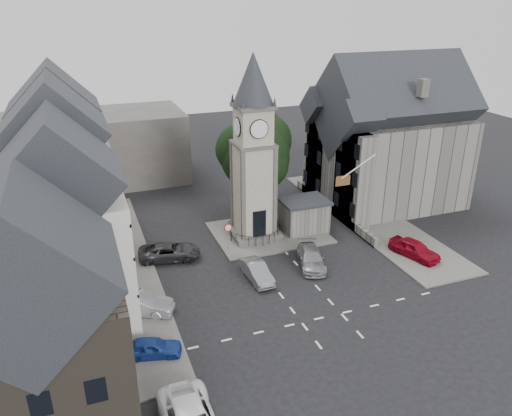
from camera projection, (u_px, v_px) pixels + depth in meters
name	position (u px, v px, depth m)	size (l,w,h in m)	color
ground	(289.00, 279.00, 38.81)	(120.00, 120.00, 0.00)	black
pavement_west	(116.00, 270.00, 39.93)	(6.00, 30.00, 0.14)	#595651
pavement_east	(367.00, 216.00, 49.53)	(6.00, 26.00, 0.14)	#595651
central_island	(269.00, 232.00, 46.15)	(10.00, 8.00, 0.16)	#595651
road_markings	(322.00, 318.00, 34.07)	(20.00, 8.00, 0.01)	silver
clock_tower	(253.00, 150.00, 42.50)	(4.86, 4.86, 16.25)	#4C4944
stone_shelter	(304.00, 215.00, 46.20)	(4.30, 3.30, 3.08)	#595752
town_tree	(255.00, 146.00, 47.91)	(7.20, 7.20, 10.80)	black
warning_sign_post	(228.00, 233.00, 41.66)	(0.70, 0.19, 2.85)	black
terrace_pink	(62.00, 160.00, 45.03)	(8.10, 7.60, 12.80)	#D49294
terrace_cream	(63.00, 190.00, 38.13)	(8.10, 7.60, 12.80)	beige
terrace_tudor	(66.00, 239.00, 31.40)	(8.10, 7.60, 12.00)	silver
building_sw_stone	(39.00, 340.00, 23.49)	(8.60, 7.60, 10.40)	#423A32
backdrop_west	(96.00, 149.00, 57.50)	(20.00, 10.00, 8.00)	#4C4944
east_building	(387.00, 145.00, 50.83)	(14.40, 11.40, 12.60)	#595752
east_boundary_wall	(332.00, 209.00, 50.20)	(0.40, 16.00, 0.90)	#595752
flagpole	(358.00, 166.00, 42.07)	(3.68, 0.10, 2.74)	white
car_west_blue	(152.00, 348.00, 30.24)	(1.45, 3.61, 1.23)	navy
car_west_silver	(140.00, 304.00, 34.28)	(1.60, 4.59, 1.51)	gray
car_west_grey	(169.00, 252.00, 41.37)	(2.34, 5.08, 1.41)	#2E2D30
car_island_silver	(257.00, 272.00, 38.46)	(1.44, 4.12, 1.36)	gray
car_island_east	(311.00, 258.00, 40.43)	(1.91, 4.71, 1.37)	#919398
car_east_red	(414.00, 249.00, 41.72)	(1.79, 4.45, 1.52)	maroon
pedestrian	(369.00, 214.00, 48.18)	(0.58, 0.38, 1.60)	#BCB79C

